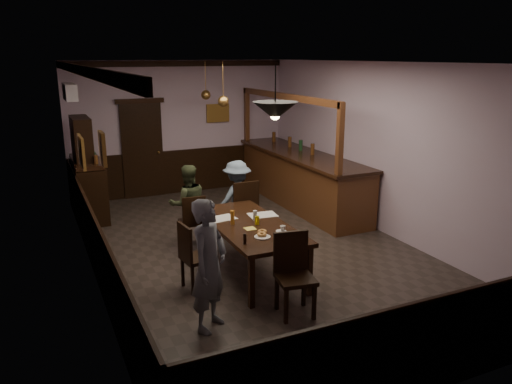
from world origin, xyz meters
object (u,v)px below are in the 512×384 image
pendant_brass_far (206,95)px  soda_can (257,220)px  sideboard (87,178)px  coffee_cup (283,228)px  person_standing (209,265)px  chair_far_right (244,207)px  pendant_brass_mid (223,101)px  dining_table (249,228)px  bar_counter (300,177)px  chair_near (293,270)px  person_seated_left (188,204)px  chair_side (193,254)px  pendant_iron (275,111)px  chair_far_left (193,219)px  person_seated_right (237,198)px

pendant_brass_far → soda_can: bearing=-98.8°
sideboard → coffee_cup: bearing=-63.4°
sideboard → person_standing: bearing=-81.1°
chair_far_right → pendant_brass_mid: 1.98m
dining_table → bar_counter: bearing=48.7°
person_standing → chair_near: bearing=-45.1°
person_seated_left → bar_counter: bar_counter is taller
person_standing → chair_side: bearing=41.7°
coffee_cup → soda_can: size_ratio=0.67×
pendant_brass_far → bar_counter: bearing=-32.3°
dining_table → chair_far_right: (0.45, 1.26, -0.11)m
person_standing → pendant_brass_mid: (1.54, 3.50, 1.51)m
chair_far_right → dining_table: bearing=70.8°
sideboard → pendant_brass_mid: bearing=-31.8°
dining_table → pendant_iron: (-0.00, -0.80, 1.76)m
chair_far_right → chair_side: bearing=47.3°
dining_table → soda_can: 0.17m
chair_far_left → pendant_iron: size_ratio=1.36×
coffee_cup → pendant_brass_mid: (0.21, 2.76, 1.50)m
person_seated_left → sideboard: (-1.37, 2.13, 0.12)m
person_standing → soda_can: 1.63m
bar_counter → pendant_brass_far: 2.63m
chair_far_left → chair_side: chair_side is taller
chair_near → bar_counter: 4.67m
chair_far_left → person_standing: 2.61m
coffee_cup → chair_near: bearing=-108.4°
dining_table → sideboard: sideboard is taller
person_seated_left → coffee_cup: 2.19m
person_standing → coffee_cup: 1.52m
chair_side → person_seated_right: size_ratio=0.70×
chair_near → pendant_brass_far: pendant_brass_far is taller
coffee_cup → pendant_brass_far: (0.41, 4.29, 1.50)m
person_standing → soda_can: bearing=4.3°
pendant_brass_mid → dining_table: bearing=-102.3°
soda_can → pendant_brass_far: pendant_brass_far is taller
person_seated_right → chair_far_right: bearing=76.8°
chair_side → coffee_cup: (1.21, -0.30, 0.28)m
chair_far_left → person_seated_right: bearing=-159.4°
chair_side → bar_counter: 4.41m
chair_side → person_seated_right: (1.38, 1.76, 0.15)m
chair_near → person_seated_right: (0.44, 2.87, 0.11)m
pendant_iron → chair_side: bearing=147.4°
chair_far_right → person_standing: person_standing is taller
person_seated_right → pendant_brass_far: size_ratio=1.66×
chair_side → pendant_iron: 2.22m
person_seated_right → dining_table: bearing=60.7°
dining_table → pendant_brass_far: 4.17m
pendant_brass_far → coffee_cup: bearing=-95.5°
pendant_brass_mid → person_seated_right: bearing=-93.0°
dining_table → pendant_iron: 1.94m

